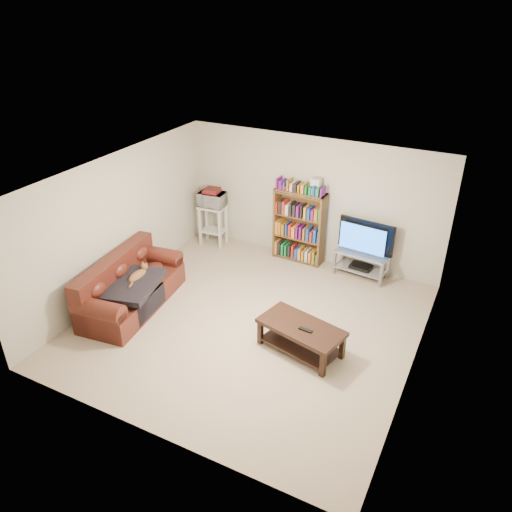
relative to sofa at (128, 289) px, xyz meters
The scene contains 19 objects.
floor 2.11m from the sofa, 12.61° to the left, with size 5.00×5.00×0.00m, color #BEA98D.
ceiling 2.95m from the sofa, 12.61° to the left, with size 5.00×5.00×0.00m, color white.
wall_back 3.70m from the sofa, 55.44° to the left, with size 5.00×5.00×0.00m, color beige.
wall_front 3.02m from the sofa, 45.13° to the right, with size 5.00×5.00×0.00m, color beige.
wall_left 1.10m from the sofa, 135.57° to the left, with size 5.00×5.00×0.00m, color beige.
wall_right 4.64m from the sofa, ahead, with size 5.00×5.00×0.00m, color beige.
sofa is the anchor object (origin of this frame).
blanket 0.31m from the sofa, 30.64° to the right, with size 0.78×1.01×0.10m, color black.
cat 0.33m from the sofa, 21.47° to the left, with size 0.22×0.55×0.17m, color brown, non-canonical shape.
coffee_table 3.01m from the sofa, ahead, with size 1.34×0.88×0.45m.
remote 3.10m from the sofa, ahead, with size 0.20×0.06×0.02m, color black.
tv_stand 4.15m from the sofa, 40.43° to the left, with size 0.99×0.52×0.48m.
television 4.18m from the sofa, 40.43° to the left, with size 1.03×0.14×0.59m, color black.
dvd_player 4.15m from the sofa, 40.43° to the left, with size 0.38×0.27×0.06m, color black.
bookshelf 3.36m from the sofa, 55.58° to the left, with size 0.99×0.35×1.42m.
shelf_clutter 3.61m from the sofa, 54.30° to the left, with size 0.72×0.23×0.28m.
microwave_stand 2.59m from the sofa, 88.40° to the left, with size 0.56×0.42×0.84m.
microwave 2.67m from the sofa, 88.40° to the left, with size 0.52×0.35×0.29m, color silver.
game_boxes 2.72m from the sofa, 88.40° to the left, with size 0.31×0.27×0.05m, color maroon.
Camera 1 is at (3.02, -5.70, 4.74)m, focal length 35.00 mm.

